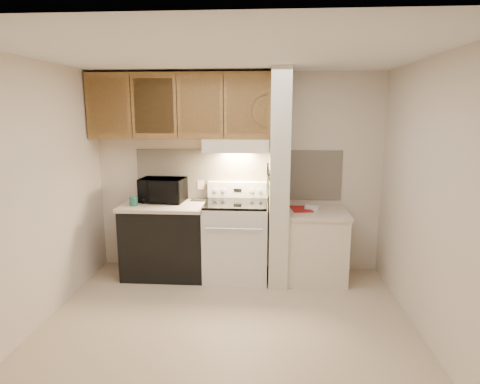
{
  "coord_description": "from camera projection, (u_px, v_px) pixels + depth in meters",
  "views": [
    {
      "loc": [
        0.36,
        -3.53,
        2.02
      ],
      "look_at": [
        0.07,
        0.75,
        1.16
      ],
      "focal_mm": 30.0,
      "sensor_mm": 36.0,
      "label": 1
    }
  ],
  "objects": [
    {
      "name": "knife_handle_d",
      "position": [
        268.0,
        168.0,
        4.75
      ],
      "size": [
        0.02,
        0.02,
        0.1
      ],
      "primitive_type": "cylinder",
      "color": "black",
      "rests_on": "knife_strip"
    },
    {
      "name": "floor",
      "position": [
        227.0,
        324.0,
        3.88
      ],
      "size": [
        3.6,
        3.6,
        0.0
      ],
      "primitive_type": "plane",
      "color": "#C5AF92",
      "rests_on": "ground"
    },
    {
      "name": "dishwasher_front",
      "position": [
        166.0,
        241.0,
        4.99
      ],
      "size": [
        1.0,
        0.63,
        0.87
      ],
      "primitive_type": "cube",
      "color": "black",
      "rests_on": "floor"
    },
    {
      "name": "cab_door_d",
      "position": [
        247.0,
        106.0,
        4.6
      ],
      "size": [
        0.46,
        0.01,
        0.63
      ],
      "primitive_type": "cube",
      "color": "brown",
      "rests_on": "upper_cabinets"
    },
    {
      "name": "range_knob_right_inner",
      "position": [
        252.0,
        190.0,
        5.03
      ],
      "size": [
        0.05,
        0.02,
        0.05
      ],
      "primitive_type": "cylinder",
      "rotation": [
        1.57,
        0.0,
        0.0
      ],
      "color": "silver",
      "rests_on": "range_backguard"
    },
    {
      "name": "spoon_rest",
      "position": [
        200.0,
        200.0,
        5.07
      ],
      "size": [
        0.22,
        0.08,
        0.01
      ],
      "primitive_type": "cube",
      "rotation": [
        0.0,
        0.0,
        -0.05
      ],
      "color": "black",
      "rests_on": "left_countertop"
    },
    {
      "name": "knife_handle_b",
      "position": [
        268.0,
        169.0,
        4.59
      ],
      "size": [
        0.02,
        0.02,
        0.1
      ],
      "primitive_type": "cylinder",
      "color": "black",
      "rests_on": "knife_strip"
    },
    {
      "name": "teal_jar",
      "position": [
        134.0,
        201.0,
        4.81
      ],
      "size": [
        0.11,
        0.11,
        0.11
      ],
      "primitive_type": "cylinder",
      "rotation": [
        0.0,
        0.0,
        0.14
      ],
      "color": "#1F5D4E",
      "rests_on": "left_countertop"
    },
    {
      "name": "red_folder",
      "position": [
        301.0,
        209.0,
        4.88
      ],
      "size": [
        0.27,
        0.35,
        0.01
      ],
      "primitive_type": "cube",
      "rotation": [
        0.0,
        0.0,
        0.12
      ],
      "color": "#A5181A",
      "rests_on": "right_countertop"
    },
    {
      "name": "oven_window",
      "position": [
        234.0,
        246.0,
        4.6
      ],
      "size": [
        0.5,
        0.01,
        0.3
      ],
      "primitive_type": "cube",
      "color": "black",
      "rests_on": "range_body"
    },
    {
      "name": "knife_blade_d",
      "position": [
        268.0,
        180.0,
        4.77
      ],
      "size": [
        0.01,
        0.04,
        0.16
      ],
      "primitive_type": "cube",
      "color": "silver",
      "rests_on": "knife_strip"
    },
    {
      "name": "cab_gap_a",
      "position": [
        131.0,
        106.0,
        4.69
      ],
      "size": [
        0.01,
        0.01,
        0.73
      ],
      "primitive_type": "cube",
      "color": "black",
      "rests_on": "upper_cabinets"
    },
    {
      "name": "partition_pillar",
      "position": [
        279.0,
        178.0,
        4.73
      ],
      "size": [
        0.22,
        0.7,
        2.5
      ],
      "primitive_type": "cube",
      "color": "beige",
      "rests_on": "floor"
    },
    {
      "name": "range_backguard",
      "position": [
        238.0,
        190.0,
        5.08
      ],
      "size": [
        0.76,
        0.08,
        0.2
      ],
      "primitive_type": "cube",
      "color": "silver",
      "rests_on": "range_body"
    },
    {
      "name": "hood_lip",
      "position": [
        235.0,
        151.0,
        4.62
      ],
      "size": [
        0.78,
        0.04,
        0.06
      ],
      "primitive_type": "cube",
      "color": "beige",
      "rests_on": "range_hood"
    },
    {
      "name": "outlet",
      "position": [
        201.0,
        185.0,
        5.14
      ],
      "size": [
        0.08,
        0.01,
        0.12
      ],
      "primitive_type": "cube",
      "color": "beige",
      "rests_on": "backsplash"
    },
    {
      "name": "cooktop",
      "position": [
        236.0,
        203.0,
        4.83
      ],
      "size": [
        0.74,
        0.64,
        0.03
      ],
      "primitive_type": "cube",
      "color": "black",
      "rests_on": "range_body"
    },
    {
      "name": "range_body",
      "position": [
        236.0,
        241.0,
        4.92
      ],
      "size": [
        0.76,
        0.65,
        0.92
      ],
      "primitive_type": "cube",
      "color": "silver",
      "rests_on": "floor"
    },
    {
      "name": "cab_door_c",
      "position": [
        200.0,
        106.0,
        4.64
      ],
      "size": [
        0.46,
        0.01,
        0.63
      ],
      "primitive_type": "cube",
      "color": "brown",
      "rests_on": "upper_cabinets"
    },
    {
      "name": "backsplash",
      "position": [
        238.0,
        175.0,
        5.09
      ],
      "size": [
        2.6,
        0.02,
        0.63
      ],
      "primitive_type": "cube",
      "color": "beige",
      "rests_on": "wall_back"
    },
    {
      "name": "knife_handle_e",
      "position": [
        268.0,
        167.0,
        4.83
      ],
      "size": [
        0.02,
        0.02,
        0.1
      ],
      "primitive_type": "cylinder",
      "color": "black",
      "rests_on": "knife_strip"
    },
    {
      "name": "oven_mitt",
      "position": [
        268.0,
        185.0,
        4.92
      ],
      "size": [
        0.03,
        0.1,
        0.24
      ],
      "primitive_type": "cube",
      "color": "slate",
      "rests_on": "partition_pillar"
    },
    {
      "name": "cab_door_b",
      "position": [
        154.0,
        106.0,
        4.67
      ],
      "size": [
        0.46,
        0.01,
        0.63
      ],
      "primitive_type": "cube",
      "color": "brown",
      "rests_on": "upper_cabinets"
    },
    {
      "name": "knife_blade_b",
      "position": [
        268.0,
        183.0,
        4.62
      ],
      "size": [
        0.01,
        0.04,
        0.18
      ],
      "primitive_type": "cube",
      "color": "silver",
      "rests_on": "knife_strip"
    },
    {
      "name": "range_display",
      "position": [
        238.0,
        190.0,
        5.04
      ],
      "size": [
        0.1,
        0.01,
        0.04
      ],
      "primitive_type": "cube",
      "color": "black",
      "rests_on": "range_backguard"
    },
    {
      "name": "wall_back",
      "position": [
        238.0,
        173.0,
        5.1
      ],
      "size": [
        3.6,
        2.5,
        0.02
      ],
      "primitive_type": "cube",
      "rotation": [
        1.57,
        0.0,
        0.0
      ],
      "color": "beige",
      "rests_on": "floor"
    },
    {
      "name": "microwave",
      "position": [
        163.0,
        190.0,
        5.01
      ],
      "size": [
        0.57,
        0.41,
        0.3
      ],
      "primitive_type": "imported",
      "rotation": [
        0.0,
        0.0,
        -0.09
      ],
      "color": "black",
      "rests_on": "left_countertop"
    },
    {
      "name": "knife_blade_e",
      "position": [
        268.0,
        180.0,
        4.85
      ],
      "size": [
        0.01,
        0.04,
        0.18
      ],
      "primitive_type": "cube",
      "color": "silver",
      "rests_on": "knife_strip"
    },
    {
      "name": "knife_blade_a",
      "position": [
        268.0,
        184.0,
        4.55
      ],
      "size": [
        0.01,
        0.03,
        0.16
      ],
      "primitive_type": "cube",
      "color": "silver",
      "rests_on": "knife_strip"
    },
    {
      "name": "range_knob_left_outer",
      "position": [
        215.0,
        190.0,
        5.06
      ],
      "size": [
        0.05,
        0.02,
        0.05
      ],
      "primitive_type": "cylinder",
      "rotation": [
        1.57,
        0.0,
        0.0
      ],
      "color": "silver",
      "rests_on": "range_backguard"
    },
    {
      "name": "wall_right",
      "position": [
        430.0,
        201.0,
        3.52
      ],
      "size": [
        0.02,
        3.0,
        2.5
      ],
      "primitive_type": "cube",
      "color": "beige",
      "rests_on": "floor"
    },
    {
      "name": "right_cab_base",
      "position": [
        316.0,
        247.0,
        4.86
      ],
      "size": [
        0.7,
        0.6,
        0.81
      ],
      "primitive_type": "cube",
      "color": "beige",
      "rests_on": "floor"
    },
    {
      "name": "cab_door_a",
      "position": [
        108.0,
        106.0,
        4.71
      ],
      "size": [
        0.46,
        0.01,
        0.63
      ],
      "primitive_type": "cube",
      "color": "brown",
      "rests_on": "upper_cabinets"
    },
    {
      "name": "knife_handle_c",
      "position": [
        268.0,
        168.0,
        4.67
      ],
      "size": [
        0.02,
        0.02,
        0.1
      ],
      "primitive_type": "cylinder",
      "color": "black",
      "rests_on": "knife_strip"
    },
    {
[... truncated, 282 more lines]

